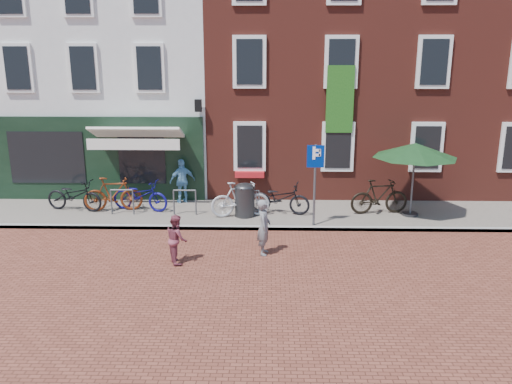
{
  "coord_description": "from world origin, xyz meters",
  "views": [
    {
      "loc": [
        1.13,
        -14.66,
        5.11
      ],
      "look_at": [
        0.78,
        0.19,
        1.13
      ],
      "focal_mm": 36.7,
      "sensor_mm": 36.0,
      "label": 1
    }
  ],
  "objects_px": {
    "parasol": "(415,148)",
    "bicycle_5": "(379,197)",
    "parking_sign": "(315,170)",
    "woman": "(264,227)",
    "cafe_person": "(182,181)",
    "bicycle_2": "(140,195)",
    "bicycle_1": "(113,194)",
    "litter_bin": "(245,198)",
    "bicycle_4": "(280,198)",
    "bicycle_3": "(240,199)",
    "bicycle_0": "(74,195)",
    "boy": "(177,239)"
  },
  "relations": [
    {
      "from": "parasol",
      "to": "bicycle_0",
      "type": "xyz_separation_m",
      "value": [
        -10.82,
        0.28,
        -1.67
      ]
    },
    {
      "from": "parking_sign",
      "to": "woman",
      "type": "xyz_separation_m",
      "value": [
        -1.47,
        -2.07,
        -1.04
      ]
    },
    {
      "from": "bicycle_4",
      "to": "bicycle_5",
      "type": "height_order",
      "value": "bicycle_5"
    },
    {
      "from": "parking_sign",
      "to": "bicycle_4",
      "type": "xyz_separation_m",
      "value": [
        -0.98,
        1.18,
        -1.17
      ]
    },
    {
      "from": "parasol",
      "to": "parking_sign",
      "type": "bearing_deg",
      "value": -161.39
    },
    {
      "from": "parking_sign",
      "to": "parasol",
      "type": "bearing_deg",
      "value": 18.61
    },
    {
      "from": "bicycle_0",
      "to": "bicycle_1",
      "type": "bearing_deg",
      "value": -79.07
    },
    {
      "from": "cafe_person",
      "to": "bicycle_1",
      "type": "relative_size",
      "value": 0.81
    },
    {
      "from": "litter_bin",
      "to": "bicycle_4",
      "type": "relative_size",
      "value": 0.59
    },
    {
      "from": "woman",
      "to": "bicycle_1",
      "type": "bearing_deg",
      "value": 58.74
    },
    {
      "from": "parasol",
      "to": "litter_bin",
      "type": "bearing_deg",
      "value": -177.78
    },
    {
      "from": "parasol",
      "to": "bicycle_2",
      "type": "relative_size",
      "value": 1.36
    },
    {
      "from": "cafe_person",
      "to": "bicycle_2",
      "type": "distance_m",
      "value": 1.58
    },
    {
      "from": "litter_bin",
      "to": "bicycle_0",
      "type": "bearing_deg",
      "value": 175.04
    },
    {
      "from": "parking_sign",
      "to": "cafe_person",
      "type": "relative_size",
      "value": 1.61
    },
    {
      "from": "parking_sign",
      "to": "bicycle_3",
      "type": "xyz_separation_m",
      "value": [
        -2.23,
        0.81,
        -1.12
      ]
    },
    {
      "from": "bicycle_4",
      "to": "litter_bin",
      "type": "bearing_deg",
      "value": 119.76
    },
    {
      "from": "bicycle_5",
      "to": "bicycle_3",
      "type": "bearing_deg",
      "value": 87.39
    },
    {
      "from": "boy",
      "to": "cafe_person",
      "type": "relative_size",
      "value": 0.82
    },
    {
      "from": "bicycle_5",
      "to": "bicycle_2",
      "type": "bearing_deg",
      "value": 80.66
    },
    {
      "from": "parking_sign",
      "to": "boy",
      "type": "distance_m",
      "value": 4.67
    },
    {
      "from": "cafe_person",
      "to": "woman",
      "type": "bearing_deg",
      "value": 95.84
    },
    {
      "from": "parasol",
      "to": "bicycle_0",
      "type": "height_order",
      "value": "parasol"
    },
    {
      "from": "bicycle_0",
      "to": "bicycle_2",
      "type": "bearing_deg",
      "value": -76.93
    },
    {
      "from": "parasol",
      "to": "cafe_person",
      "type": "distance_m",
      "value": 7.69
    },
    {
      "from": "bicycle_1",
      "to": "bicycle_3",
      "type": "relative_size",
      "value": 1.0
    },
    {
      "from": "parasol",
      "to": "bicycle_3",
      "type": "xyz_separation_m",
      "value": [
        -5.38,
        -0.25,
        -1.62
      ]
    },
    {
      "from": "parking_sign",
      "to": "woman",
      "type": "relative_size",
      "value": 1.66
    },
    {
      "from": "cafe_person",
      "to": "bicycle_4",
      "type": "bearing_deg",
      "value": 133.67
    },
    {
      "from": "bicycle_3",
      "to": "bicycle_5",
      "type": "height_order",
      "value": "same"
    },
    {
      "from": "cafe_person",
      "to": "bicycle_0",
      "type": "bearing_deg",
      "value": -9.88
    },
    {
      "from": "parasol",
      "to": "cafe_person",
      "type": "relative_size",
      "value": 1.72
    },
    {
      "from": "bicycle_2",
      "to": "bicycle_5",
      "type": "distance_m",
      "value": 7.72
    },
    {
      "from": "parasol",
      "to": "boy",
      "type": "bearing_deg",
      "value": -150.99
    },
    {
      "from": "parasol",
      "to": "boy",
      "type": "relative_size",
      "value": 2.1
    },
    {
      "from": "bicycle_4",
      "to": "woman",
      "type": "bearing_deg",
      "value": -174.73
    },
    {
      "from": "parking_sign",
      "to": "bicycle_0",
      "type": "bearing_deg",
      "value": 170.09
    },
    {
      "from": "parking_sign",
      "to": "parasol",
      "type": "distance_m",
      "value": 3.36
    },
    {
      "from": "bicycle_2",
      "to": "bicycle_5",
      "type": "height_order",
      "value": "bicycle_5"
    },
    {
      "from": "litter_bin",
      "to": "bicycle_3",
      "type": "relative_size",
      "value": 0.61
    },
    {
      "from": "bicycle_2",
      "to": "bicycle_3",
      "type": "height_order",
      "value": "bicycle_3"
    },
    {
      "from": "bicycle_4",
      "to": "bicycle_5",
      "type": "distance_m",
      "value": 3.16
    },
    {
      "from": "woman",
      "to": "cafe_person",
      "type": "relative_size",
      "value": 0.97
    },
    {
      "from": "parasol",
      "to": "bicycle_5",
      "type": "xyz_separation_m",
      "value": [
        -0.97,
        0.17,
        -1.62
      ]
    },
    {
      "from": "bicycle_1",
      "to": "bicycle_2",
      "type": "xyz_separation_m",
      "value": [
        0.86,
        0.08,
        -0.06
      ]
    },
    {
      "from": "bicycle_5",
      "to": "boy",
      "type": "bearing_deg",
      "value": 116.05
    },
    {
      "from": "litter_bin",
      "to": "bicycle_3",
      "type": "distance_m",
      "value": 0.14
    },
    {
      "from": "parasol",
      "to": "bicycle_1",
      "type": "bearing_deg",
      "value": 178.36
    },
    {
      "from": "bicycle_2",
      "to": "woman",
      "type": "bearing_deg",
      "value": -116.31
    },
    {
      "from": "parking_sign",
      "to": "bicycle_3",
      "type": "distance_m",
      "value": 2.62
    }
  ]
}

